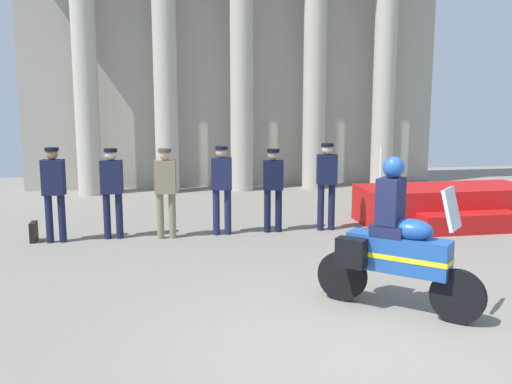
% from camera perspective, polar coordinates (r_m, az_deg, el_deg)
% --- Properties ---
extents(ground_plane, '(28.00, 28.00, 0.00)m').
position_cam_1_polar(ground_plane, '(6.42, 9.56, -14.65)').
color(ground_plane, gray).
extents(colonnade_backdrop, '(11.86, 1.48, 8.15)m').
position_cam_1_polar(colonnade_backdrop, '(16.57, -1.74, 14.91)').
color(colonnade_backdrop, '#A49F91').
rests_on(colonnade_backdrop, ground_plane).
extents(reviewing_stand, '(3.54, 1.91, 1.65)m').
position_cam_1_polar(reviewing_stand, '(12.58, 18.26, -1.29)').
color(reviewing_stand, '#B71414').
rests_on(reviewing_stand, ground_plane).
extents(officer_in_row_0, '(0.41, 0.27, 1.71)m').
position_cam_1_polar(officer_in_row_0, '(10.85, -19.32, 0.47)').
color(officer_in_row_0, '#141938').
rests_on(officer_in_row_0, ground_plane).
extents(officer_in_row_1, '(0.41, 0.27, 1.67)m').
position_cam_1_polar(officer_in_row_1, '(10.85, -14.02, 0.58)').
color(officer_in_row_1, '#141938').
rests_on(officer_in_row_1, ground_plane).
extents(officer_in_row_2, '(0.41, 0.27, 1.66)m').
position_cam_1_polar(officer_in_row_2, '(10.68, -8.91, 0.61)').
color(officer_in_row_2, '#7A7056').
rests_on(officer_in_row_2, ground_plane).
extents(officer_in_row_3, '(0.41, 0.27, 1.68)m').
position_cam_1_polar(officer_in_row_3, '(10.85, -3.39, 0.90)').
color(officer_in_row_3, '#191E42').
rests_on(officer_in_row_3, ground_plane).
extents(officer_in_row_4, '(0.41, 0.27, 1.61)m').
position_cam_1_polar(officer_in_row_4, '(11.06, 1.70, 0.85)').
color(officer_in_row_4, black).
rests_on(officer_in_row_4, ground_plane).
extents(officer_in_row_5, '(0.41, 0.27, 1.70)m').
position_cam_1_polar(officer_in_row_5, '(11.29, 6.99, 1.27)').
color(officer_in_row_5, '#141938').
rests_on(officer_in_row_5, ground_plane).
extents(motorcycle_with_rider, '(1.61, 1.51, 1.90)m').
position_cam_1_polar(motorcycle_with_rider, '(7.24, 13.33, -5.30)').
color(motorcycle_with_rider, black).
rests_on(motorcycle_with_rider, ground_plane).
extents(briefcase_on_ground, '(0.10, 0.32, 0.36)m').
position_cam_1_polar(briefcase_on_ground, '(11.20, -21.07, -3.69)').
color(briefcase_on_ground, black).
rests_on(briefcase_on_ground, ground_plane).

